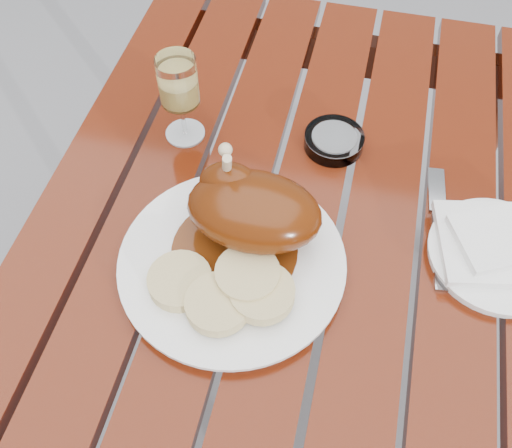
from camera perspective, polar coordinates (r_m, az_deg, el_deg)
The scene contains 11 objects.
ground at distance 1.51m, azimuth 2.24°, elevation -17.81°, with size 60.00×60.00×0.00m, color slate.
table at distance 1.16m, azimuth 2.85°, elevation -12.34°, with size 0.80×1.20×0.75m, color #60200B.
dinner_plate at distance 0.80m, azimuth -2.40°, elevation -3.97°, with size 0.32×0.32×0.02m, color white.
roast_duck at distance 0.78m, azimuth -0.65°, elevation 1.51°, with size 0.20×0.19×0.13m.
bread_dumplings at distance 0.75m, azimuth -2.95°, elevation -6.40°, with size 0.20×0.13×0.03m.
wine_glass at distance 0.92m, azimuth -7.56°, elevation 12.25°, with size 0.07×0.07×0.15m, color #EACF6A.
side_plate at distance 0.88m, azimuth 22.89°, elevation -2.93°, with size 0.19×0.19×0.02m, color white.
napkin at distance 0.87m, azimuth 22.57°, elevation -1.77°, with size 0.15×0.14×0.01m, color white.
ashtray at distance 0.95m, azimuth 7.79°, elevation 8.26°, with size 0.10×0.10×0.02m, color #B2B7BC.
fork at distance 0.79m, azimuth -4.10°, elevation -5.95°, with size 0.02×0.16×0.01m, color gray.
knife at distance 0.88m, azimuth 17.81°, elevation -1.02°, with size 0.02×0.19×0.01m, color gray.
Camera 1 is at (0.05, -0.45, 1.44)m, focal length 40.00 mm.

